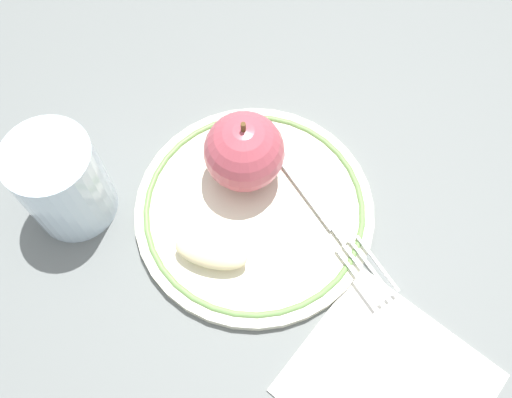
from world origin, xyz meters
TOP-DOWN VIEW (x-y plane):
  - ground_plane at (0.00, 0.00)m, footprint 2.00×2.00m
  - plate at (-0.00, 0.02)m, footprint 0.23×0.23m
  - apple_red_whole at (0.02, -0.02)m, footprint 0.08×0.08m
  - apple_slice_front at (0.02, 0.08)m, footprint 0.07×0.04m
  - fork at (-0.07, 0.00)m, footprint 0.16×0.12m
  - drinking_glass at (0.17, 0.07)m, footprint 0.08×0.08m
  - napkin_folded at (-0.17, 0.13)m, footprint 0.19×0.19m

SIDE VIEW (x-z plane):
  - ground_plane at x=0.00m, z-range 0.00..0.00m
  - napkin_folded at x=-0.17m, z-range 0.00..0.01m
  - plate at x=0.00m, z-range 0.00..0.01m
  - fork at x=-0.07m, z-range 0.01..0.02m
  - apple_slice_front at x=0.02m, z-range 0.01..0.04m
  - drinking_glass at x=0.17m, z-range 0.00..0.10m
  - apple_red_whole at x=0.02m, z-range 0.01..0.10m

